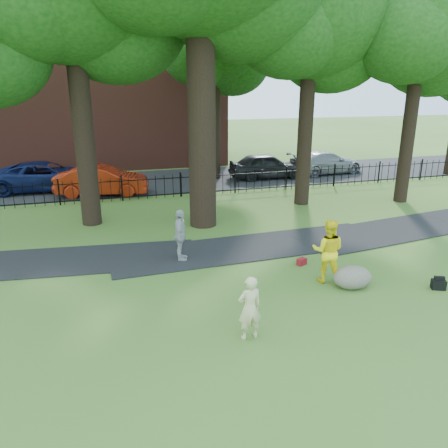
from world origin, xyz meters
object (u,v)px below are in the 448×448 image
object	(u,v)px
woman	(250,308)
boulder	(353,276)
man	(328,251)
red_sedan	(102,181)

from	to	relation	value
woman	boulder	xyz separation A→B (m)	(3.81, 1.74, -0.45)
man	boulder	xyz separation A→B (m)	(0.55, -0.54, -0.63)
boulder	red_sedan	xyz separation A→B (m)	(-6.75, 13.42, 0.45)
boulder	man	bearing A→B (deg)	135.72
woman	man	xyz separation A→B (m)	(3.25, 2.28, 0.19)
boulder	red_sedan	size ratio (longest dim) A/B	0.24
woman	man	bearing A→B (deg)	-150.13
man	red_sedan	distance (m)	14.30
woman	boulder	world-z (taller)	woman
woman	boulder	distance (m)	4.21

